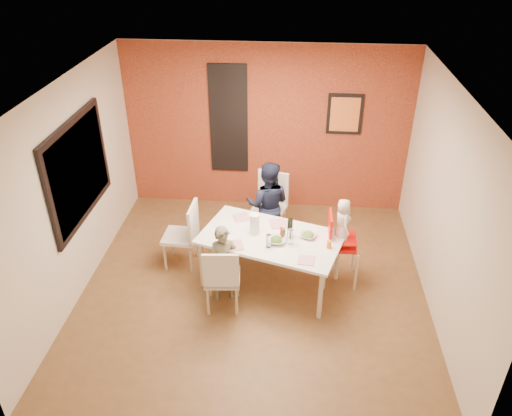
# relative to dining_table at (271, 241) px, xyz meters

# --- Properties ---
(ground) EXTENTS (4.50, 4.50, 0.00)m
(ground) POSITION_rel_dining_table_xyz_m (-0.21, -0.12, -0.67)
(ground) COLOR brown
(ground) RESTS_ON ground
(ceiling) EXTENTS (4.50, 4.50, 0.02)m
(ceiling) POSITION_rel_dining_table_xyz_m (-0.21, -0.12, 2.03)
(ceiling) COLOR white
(ceiling) RESTS_ON wall_back
(wall_back) EXTENTS (4.50, 0.02, 2.70)m
(wall_back) POSITION_rel_dining_table_xyz_m (-0.21, 2.13, 0.68)
(wall_back) COLOR beige
(wall_back) RESTS_ON ground
(wall_front) EXTENTS (4.50, 0.02, 2.70)m
(wall_front) POSITION_rel_dining_table_xyz_m (-0.21, -2.37, 0.68)
(wall_front) COLOR beige
(wall_front) RESTS_ON ground
(wall_left) EXTENTS (0.02, 4.50, 2.70)m
(wall_left) POSITION_rel_dining_table_xyz_m (-2.46, -0.12, 0.68)
(wall_left) COLOR beige
(wall_left) RESTS_ON ground
(wall_right) EXTENTS (0.02, 4.50, 2.70)m
(wall_right) POSITION_rel_dining_table_xyz_m (2.04, -0.12, 0.68)
(wall_right) COLOR beige
(wall_right) RESTS_ON ground
(brick_accent_wall) EXTENTS (4.50, 0.02, 2.70)m
(brick_accent_wall) POSITION_rel_dining_table_xyz_m (-0.21, 2.11, 0.68)
(brick_accent_wall) COLOR maroon
(brick_accent_wall) RESTS_ON ground
(picture_window_frame) EXTENTS (0.05, 1.70, 1.30)m
(picture_window_frame) POSITION_rel_dining_table_xyz_m (-2.43, 0.08, 0.88)
(picture_window_frame) COLOR black
(picture_window_frame) RESTS_ON wall_left
(picture_window_pane) EXTENTS (0.02, 1.55, 1.15)m
(picture_window_pane) POSITION_rel_dining_table_xyz_m (-2.41, 0.08, 0.88)
(picture_window_pane) COLOR black
(picture_window_pane) RESTS_ON wall_left
(glassblock_strip) EXTENTS (0.55, 0.03, 1.70)m
(glassblock_strip) POSITION_rel_dining_table_xyz_m (-0.81, 2.09, 0.83)
(glassblock_strip) COLOR silver
(glassblock_strip) RESTS_ON wall_back
(glassblock_surround) EXTENTS (0.60, 0.03, 1.76)m
(glassblock_surround) POSITION_rel_dining_table_xyz_m (-0.81, 2.09, 0.83)
(glassblock_surround) COLOR black
(glassblock_surround) RESTS_ON wall_back
(art_print_frame) EXTENTS (0.54, 0.03, 0.64)m
(art_print_frame) POSITION_rel_dining_table_xyz_m (0.99, 2.09, 0.98)
(art_print_frame) COLOR black
(art_print_frame) RESTS_ON wall_back
(art_print_canvas) EXTENTS (0.44, 0.01, 0.54)m
(art_print_canvas) POSITION_rel_dining_table_xyz_m (0.99, 2.07, 0.98)
(art_print_canvas) COLOR orange
(art_print_canvas) RESTS_ON wall_back
(dining_table) EXTENTS (1.98, 1.47, 0.74)m
(dining_table) POSITION_rel_dining_table_xyz_m (0.00, 0.00, 0.00)
(dining_table) COLOR white
(dining_table) RESTS_ON ground
(chair_near) EXTENTS (0.47, 0.47, 0.93)m
(chair_near) POSITION_rel_dining_table_xyz_m (-0.56, -0.59, -0.15)
(chair_near) COLOR beige
(chair_near) RESTS_ON ground
(chair_far) EXTENTS (0.58, 0.58, 1.02)m
(chair_far) POSITION_rel_dining_table_xyz_m (-0.08, 1.17, -0.10)
(chair_far) COLOR white
(chair_far) RESTS_ON ground
(chair_left) EXTENTS (0.47, 0.47, 0.97)m
(chair_left) POSITION_rel_dining_table_xyz_m (-1.19, 0.31, -0.13)
(chair_left) COLOR white
(chair_left) RESTS_ON ground
(high_chair) EXTENTS (0.44, 0.44, 1.03)m
(high_chair) POSITION_rel_dining_table_xyz_m (0.87, 0.13, -0.05)
(high_chair) COLOR red
(high_chair) RESTS_ON ground
(child_near) EXTENTS (0.44, 0.35, 1.06)m
(child_near) POSITION_rel_dining_table_xyz_m (-0.56, -0.35, -0.14)
(child_near) COLOR #615E45
(child_near) RESTS_ON ground
(child_far) EXTENTS (0.68, 0.55, 1.34)m
(child_far) POSITION_rel_dining_table_xyz_m (-0.10, 0.92, -0.00)
(child_far) COLOR black
(child_far) RESTS_ON ground
(toddler) EXTENTS (0.28, 0.36, 0.64)m
(toddler) POSITION_rel_dining_table_xyz_m (0.90, 0.13, 0.26)
(toddler) COLOR silver
(toddler) RESTS_ON high_chair
(plate_near_left) EXTENTS (0.28, 0.28, 0.01)m
(plate_near_left) POSITION_rel_dining_table_xyz_m (-0.45, -0.25, 0.07)
(plate_near_left) COLOR silver
(plate_near_left) RESTS_ON dining_table
(plate_far_mid) EXTENTS (0.27, 0.27, 0.01)m
(plate_far_mid) POSITION_rel_dining_table_xyz_m (0.09, 0.30, 0.07)
(plate_far_mid) COLOR white
(plate_far_mid) RESTS_ON dining_table
(plate_near_right) EXTENTS (0.22, 0.22, 0.01)m
(plate_near_right) POSITION_rel_dining_table_xyz_m (0.45, -0.47, 0.07)
(plate_near_right) COLOR white
(plate_near_right) RESTS_ON dining_table
(plate_far_left) EXTENTS (0.27, 0.27, 0.01)m
(plate_far_left) POSITION_rel_dining_table_xyz_m (-0.43, 0.42, 0.07)
(plate_far_left) COLOR white
(plate_far_left) RESTS_ON dining_table
(salad_bowl_a) EXTENTS (0.24, 0.24, 0.06)m
(salad_bowl_a) POSITION_rel_dining_table_xyz_m (0.07, -0.12, 0.09)
(salad_bowl_a) COLOR white
(salad_bowl_a) RESTS_ON dining_table
(salad_bowl_b) EXTENTS (0.26, 0.26, 0.05)m
(salad_bowl_b) POSITION_rel_dining_table_xyz_m (0.48, 0.03, 0.09)
(salad_bowl_b) COLOR silver
(salad_bowl_b) RESTS_ON dining_table
(wine_bottle) EXTENTS (0.07, 0.07, 0.26)m
(wine_bottle) POSITION_rel_dining_table_xyz_m (0.24, 0.02, 0.20)
(wine_bottle) COLOR black
(wine_bottle) RESTS_ON dining_table
(wine_glass_a) EXTENTS (0.06, 0.06, 0.18)m
(wine_glass_a) POSITION_rel_dining_table_xyz_m (-0.02, -0.23, 0.16)
(wine_glass_a) COLOR white
(wine_glass_a) RESTS_ON dining_table
(wine_glass_b) EXTENTS (0.07, 0.07, 0.21)m
(wine_glass_b) POSITION_rel_dining_table_xyz_m (0.25, -0.14, 0.17)
(wine_glass_b) COLOR white
(wine_glass_b) RESTS_ON dining_table
(paper_towel_roll) EXTENTS (0.12, 0.12, 0.28)m
(paper_towel_roll) POSITION_rel_dining_table_xyz_m (-0.21, 0.07, 0.20)
(paper_towel_roll) COLOR white
(paper_towel_roll) RESTS_ON dining_table
(condiment_red) EXTENTS (0.04, 0.04, 0.15)m
(condiment_red) POSITION_rel_dining_table_xyz_m (0.14, -0.01, 0.14)
(condiment_red) COLOR red
(condiment_red) RESTS_ON dining_table
(condiment_green) EXTENTS (0.04, 0.04, 0.14)m
(condiment_green) POSITION_rel_dining_table_xyz_m (0.17, -0.02, 0.13)
(condiment_green) COLOR #296D24
(condiment_green) RESTS_ON dining_table
(condiment_brown) EXTENTS (0.04, 0.04, 0.15)m
(condiment_brown) POSITION_rel_dining_table_xyz_m (0.15, -0.04, 0.14)
(condiment_brown) COLOR brown
(condiment_brown) RESTS_ON dining_table
(sippy_cup) EXTENTS (0.06, 0.06, 0.10)m
(sippy_cup) POSITION_rel_dining_table_xyz_m (0.73, -0.18, 0.12)
(sippy_cup) COLOR orange
(sippy_cup) RESTS_ON dining_table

